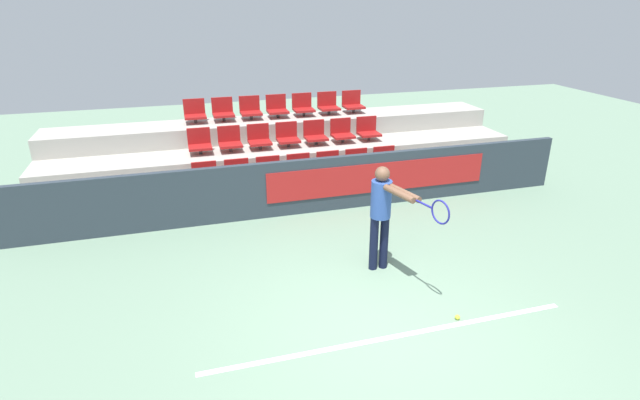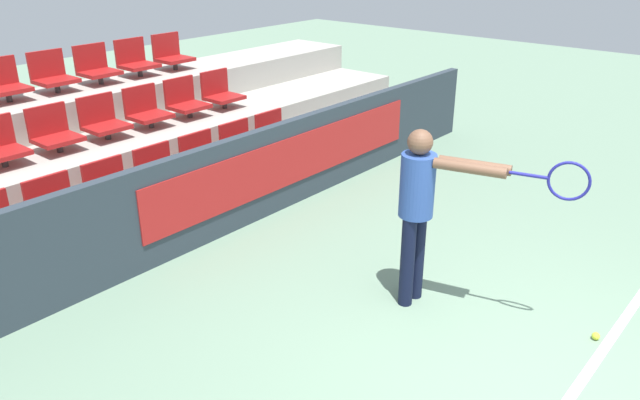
# 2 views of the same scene
# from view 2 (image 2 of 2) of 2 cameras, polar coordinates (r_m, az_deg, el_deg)

# --- Properties ---
(ground_plane) EXTENTS (30.00, 30.00, 0.00)m
(ground_plane) POSITION_cam_2_polar(r_m,az_deg,el_deg) (5.14, 19.28, -16.18)
(ground_plane) COLOR gray
(barrier_wall) EXTENTS (10.75, 0.14, 1.08)m
(barrier_wall) POSITION_cam_2_polar(r_m,az_deg,el_deg) (6.83, -10.40, 0.43)
(barrier_wall) COLOR #2D3842
(barrier_wall) RESTS_ON ground
(bleacher_tier_front) EXTENTS (10.35, 1.07, 0.41)m
(bleacher_tier_front) POSITION_cam_2_polar(r_m,az_deg,el_deg) (7.39, -13.54, -0.85)
(bleacher_tier_front) COLOR #ADA89E
(bleacher_tier_front) RESTS_ON ground
(bleacher_tier_middle) EXTENTS (10.35, 1.07, 0.82)m
(bleacher_tier_middle) POSITION_cam_2_polar(r_m,az_deg,el_deg) (8.15, -18.20, 2.48)
(bleacher_tier_middle) COLOR #ADA89E
(bleacher_tier_middle) RESTS_ON ground
(bleacher_tier_back) EXTENTS (10.35, 1.07, 1.23)m
(bleacher_tier_back) POSITION_cam_2_polar(r_m,az_deg,el_deg) (8.97, -22.05, 5.22)
(bleacher_tier_back) COLOR #ADA89E
(bleacher_tier_back) RESTS_ON ground
(stadium_chair_1) EXTENTS (0.48, 0.43, 0.52)m
(stadium_chair_1) POSITION_cam_2_polar(r_m,az_deg,el_deg) (6.75, -23.02, -0.58)
(stadium_chair_1) COLOR #333333
(stadium_chair_1) RESTS_ON bleacher_tier_front
(stadium_chair_2) EXTENTS (0.48, 0.43, 0.52)m
(stadium_chair_2) POSITION_cam_2_polar(r_m,az_deg,el_deg) (7.01, -18.56, 1.01)
(stadium_chair_2) COLOR #333333
(stadium_chair_2) RESTS_ON bleacher_tier_front
(stadium_chair_3) EXTENTS (0.48, 0.43, 0.52)m
(stadium_chair_3) POSITION_cam_2_polar(r_m,az_deg,el_deg) (7.33, -14.44, 2.46)
(stadium_chair_3) COLOR #333333
(stadium_chair_3) RESTS_ON bleacher_tier_front
(stadium_chair_4) EXTENTS (0.48, 0.43, 0.52)m
(stadium_chair_4) POSITION_cam_2_polar(r_m,az_deg,el_deg) (7.68, -10.68, 3.78)
(stadium_chair_4) COLOR #333333
(stadium_chair_4) RESTS_ON bleacher_tier_front
(stadium_chair_5) EXTENTS (0.48, 0.43, 0.52)m
(stadium_chair_5) POSITION_cam_2_polar(r_m,az_deg,el_deg) (8.06, -7.24, 4.96)
(stadium_chair_5) COLOR #333333
(stadium_chair_5) RESTS_ON bleacher_tier_front
(stadium_chair_6) EXTENTS (0.48, 0.43, 0.52)m
(stadium_chair_6) POSITION_cam_2_polar(r_m,az_deg,el_deg) (8.48, -4.12, 6.02)
(stadium_chair_6) COLOR #333333
(stadium_chair_6) RESTS_ON bleacher_tier_front
(stadium_chair_9) EXTENTS (0.48, 0.43, 0.52)m
(stadium_chair_9) POSITION_cam_2_polar(r_m,az_deg,el_deg) (7.78, -23.17, 5.71)
(stadium_chair_9) COLOR #333333
(stadium_chair_9) RESTS_ON bleacher_tier_middle
(stadium_chair_10) EXTENTS (0.48, 0.43, 0.52)m
(stadium_chair_10) POSITION_cam_2_polar(r_m,az_deg,el_deg) (8.06, -19.25, 6.88)
(stadium_chair_10) COLOR #333333
(stadium_chair_10) RESTS_ON bleacher_tier_middle
(stadium_chair_11) EXTENTS (0.48, 0.43, 0.52)m
(stadium_chair_11) POSITION_cam_2_polar(r_m,az_deg,el_deg) (8.38, -15.60, 7.93)
(stadium_chair_11) COLOR #333333
(stadium_chair_11) RESTS_ON bleacher_tier_middle
(stadium_chair_12) EXTENTS (0.48, 0.43, 0.52)m
(stadium_chair_12) POSITION_cam_2_polar(r_m,az_deg,el_deg) (8.74, -12.21, 8.88)
(stadium_chair_12) COLOR #333333
(stadium_chair_12) RESTS_ON bleacher_tier_middle
(stadium_chair_13) EXTENTS (0.48, 0.43, 0.52)m
(stadium_chair_13) POSITION_cam_2_polar(r_m,az_deg,el_deg) (9.12, -9.08, 9.72)
(stadium_chair_13) COLOR #333333
(stadium_chair_13) RESTS_ON bleacher_tier_middle
(stadium_chair_16) EXTENTS (0.48, 0.43, 0.52)m
(stadium_chair_16) POSITION_cam_2_polar(r_m,az_deg,el_deg) (8.63, -26.96, 9.51)
(stadium_chair_16) COLOR #333333
(stadium_chair_16) RESTS_ON bleacher_tier_back
(stadium_chair_17) EXTENTS (0.48, 0.43, 0.52)m
(stadium_chair_17) POSITION_cam_2_polar(r_m,az_deg,el_deg) (8.88, -23.27, 10.48)
(stadium_chair_17) COLOR #333333
(stadium_chair_17) RESTS_ON bleacher_tier_back
(stadium_chair_18) EXTENTS (0.48, 0.43, 0.52)m
(stadium_chair_18) POSITION_cam_2_polar(r_m,az_deg,el_deg) (9.18, -19.79, 11.36)
(stadium_chair_18) COLOR #333333
(stadium_chair_18) RESTS_ON bleacher_tier_back
(stadium_chair_19) EXTENTS (0.48, 0.43, 0.52)m
(stadium_chair_19) POSITION_cam_2_polar(r_m,az_deg,el_deg) (9.50, -16.51, 12.15)
(stadium_chair_19) COLOR #333333
(stadium_chair_19) RESTS_ON bleacher_tier_back
(stadium_chair_20) EXTENTS (0.48, 0.43, 0.52)m
(stadium_chair_20) POSITION_cam_2_polar(r_m,az_deg,el_deg) (9.85, -13.44, 12.84)
(stadium_chair_20) COLOR #333333
(stadium_chair_20) RESTS_ON bleacher_tier_back
(tennis_player) EXTENTS (0.51, 1.46, 1.65)m
(tennis_player) POSITION_cam_2_polar(r_m,az_deg,el_deg) (5.46, 9.52, -0.10)
(tennis_player) COLOR black
(tennis_player) RESTS_ON ground
(tennis_ball) EXTENTS (0.07, 0.07, 0.07)m
(tennis_ball) POSITION_cam_2_polar(r_m,az_deg,el_deg) (5.84, 23.90, -11.30)
(tennis_ball) COLOR #CCDB33
(tennis_ball) RESTS_ON ground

